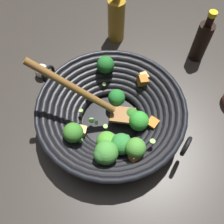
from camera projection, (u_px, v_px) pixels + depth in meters
name	position (u px, v px, depth m)	size (l,w,h in m)	color
ground_plane	(111.00, 122.00, 0.73)	(4.00, 4.00, 0.00)	#332D28
wok	(111.00, 113.00, 0.68)	(0.44, 0.41, 0.25)	black
soy_sauce_bottle	(202.00, 41.00, 0.80)	(0.05, 0.05, 0.18)	black
cooking_oil_bottle	(116.00, 19.00, 0.84)	(0.06, 0.06, 0.21)	#AD7F23
garlic_bulb	(42.00, 71.00, 0.80)	(0.05, 0.05, 0.05)	silver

